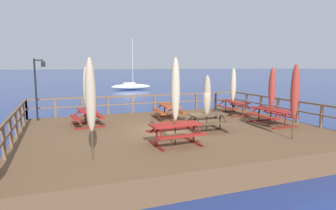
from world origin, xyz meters
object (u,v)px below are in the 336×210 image
at_px(picnic_table_mid_right, 87,114).
at_px(patio_umbrella_tall_mid_right, 207,96).
at_px(picnic_table_mid_left, 169,109).
at_px(picnic_table_back_right, 271,113).
at_px(lamp_post_hooked, 38,80).
at_px(patio_umbrella_short_back, 175,90).
at_px(patio_umbrella_tall_back_left, 91,96).
at_px(picnic_table_front_right, 234,105).
at_px(picnic_table_back_left, 176,130).
at_px(patio_umbrella_short_mid, 272,88).
at_px(picnic_table_mid_centre, 207,118).
at_px(patio_umbrella_tall_mid_left, 86,88).
at_px(sailboat_distant, 131,86).
at_px(patio_umbrella_tall_back_right, 233,85).
at_px(patio_umbrella_short_front, 295,92).

distance_m(picnic_table_mid_right, patio_umbrella_tall_mid_right, 5.73).
bearing_deg(picnic_table_mid_right, picnic_table_mid_left, 2.69).
xyz_separation_m(picnic_table_back_right, lamp_post_hooked, (-10.55, 5.01, 1.55)).
height_order(patio_umbrella_short_back, patio_umbrella_tall_back_left, patio_umbrella_short_back).
bearing_deg(picnic_table_front_right, picnic_table_back_left, -139.29).
relative_size(patio_umbrella_short_mid, lamp_post_hooked, 0.87).
height_order(picnic_table_mid_left, patio_umbrella_tall_back_left, patio_umbrella_tall_back_left).
relative_size(picnic_table_back_right, lamp_post_hooked, 0.69).
distance_m(picnic_table_back_right, picnic_table_front_right, 3.21).
bearing_deg(lamp_post_hooked, picnic_table_mid_centre, -36.34).
xyz_separation_m(patio_umbrella_tall_mid_left, sailboat_distant, (9.23, 29.50, -2.09)).
height_order(patio_umbrella_tall_mid_left, patio_umbrella_short_back, patio_umbrella_short_back).
bearing_deg(lamp_post_hooked, picnic_table_back_left, -54.40).
distance_m(patio_umbrella_tall_mid_left, lamp_post_hooked, 3.07).
height_order(picnic_table_mid_centre, patio_umbrella_tall_back_right, patio_umbrella_tall_back_right).
bearing_deg(patio_umbrella_tall_back_right, picnic_table_mid_right, -177.37).
bearing_deg(patio_umbrella_short_back, picnic_table_front_right, 40.68).
distance_m(patio_umbrella_short_back, sailboat_distant, 34.80).
distance_m(picnic_table_mid_left, patio_umbrella_short_front, 6.54).
relative_size(picnic_table_mid_centre, patio_umbrella_short_front, 0.56).
xyz_separation_m(picnic_table_mid_left, patio_umbrella_short_back, (-1.59, -4.78, 1.43)).
bearing_deg(picnic_table_mid_left, picnic_table_mid_right, -177.31).
height_order(picnic_table_back_right, sailboat_distant, sailboat_distant).
distance_m(patio_umbrella_short_back, lamp_post_hooked, 8.27).
distance_m(picnic_table_front_right, patio_umbrella_tall_mid_left, 8.47).
relative_size(patio_umbrella_short_back, sailboat_distant, 0.41).
bearing_deg(patio_umbrella_short_front, patio_umbrella_tall_back_left, 178.47).
xyz_separation_m(patio_umbrella_short_mid, sailboat_distant, (0.85, 32.33, -2.06)).
xyz_separation_m(patio_umbrella_short_mid, patio_umbrella_tall_back_left, (-8.74, -2.46, 0.20)).
distance_m(patio_umbrella_tall_mid_right, lamp_post_hooked, 8.66).
bearing_deg(lamp_post_hooked, picnic_table_mid_right, -44.97).
bearing_deg(patio_umbrella_tall_mid_left, patio_umbrella_short_mid, -18.60).
bearing_deg(picnic_table_back_left, patio_umbrella_tall_back_right, 41.19).
height_order(patio_umbrella_tall_mid_right, patio_umbrella_tall_mid_left, patio_umbrella_tall_mid_left).
distance_m(picnic_table_back_left, picnic_table_mid_left, 5.03).
distance_m(picnic_table_mid_left, picnic_table_back_right, 5.16).
bearing_deg(picnic_table_mid_left, picnic_table_back_left, -108.26).
bearing_deg(patio_umbrella_tall_back_right, patio_umbrella_tall_mid_right, -136.22).
bearing_deg(patio_umbrella_tall_back_right, patio_umbrella_tall_mid_left, -177.38).
distance_m(picnic_table_mid_centre, picnic_table_mid_right, 5.67).
height_order(picnic_table_front_right, patio_umbrella_short_front, patio_umbrella_short_front).
relative_size(patio_umbrella_short_mid, sailboat_distant, 0.36).
height_order(picnic_table_back_right, picnic_table_front_right, same).
height_order(picnic_table_mid_centre, patio_umbrella_short_front, patio_umbrella_short_front).
bearing_deg(picnic_table_mid_centre, patio_umbrella_short_front, -46.56).
xyz_separation_m(picnic_table_front_right, patio_umbrella_tall_mid_left, (-8.38, -0.35, 1.23)).
relative_size(picnic_table_mid_centre, patio_umbrella_short_back, 0.52).
height_order(picnic_table_front_right, patio_umbrella_short_mid, patio_umbrella_short_mid).
height_order(picnic_table_back_left, patio_umbrella_short_mid, patio_umbrella_short_mid).
height_order(picnic_table_mid_left, lamp_post_hooked, lamp_post_hooked).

